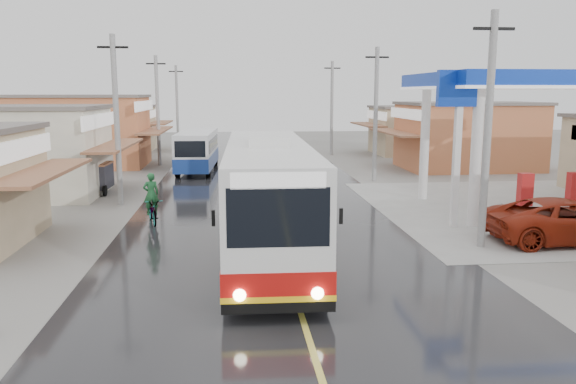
{
  "coord_description": "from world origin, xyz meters",
  "views": [
    {
      "loc": [
        -1.6,
        -18.24,
        5.33
      ],
      "look_at": [
        0.38,
        1.63,
        1.79
      ],
      "focal_mm": 35.0,
      "sensor_mm": 36.0,
      "label": 1
    }
  ],
  "objects_px": {
    "coach_bus": "(268,196)",
    "jeepney": "(567,221)",
    "second_bus": "(198,150)",
    "cyclist": "(152,207)",
    "tricycle_near": "(97,176)"
  },
  "relations": [
    {
      "from": "second_bus",
      "to": "tricycle_near",
      "type": "bearing_deg",
      "value": -117.8
    },
    {
      "from": "coach_bus",
      "to": "second_bus",
      "type": "height_order",
      "value": "coach_bus"
    },
    {
      "from": "jeepney",
      "to": "cyclist",
      "type": "xyz_separation_m",
      "value": [
        -15.28,
        4.45,
        -0.09
      ]
    },
    {
      "from": "coach_bus",
      "to": "second_bus",
      "type": "distance_m",
      "value": 20.49
    },
    {
      "from": "second_bus",
      "to": "tricycle_near",
      "type": "xyz_separation_m",
      "value": [
        -4.86,
        -8.17,
        -0.53
      ]
    },
    {
      "from": "jeepney",
      "to": "second_bus",
      "type": "bearing_deg",
      "value": 35.39
    },
    {
      "from": "cyclist",
      "to": "tricycle_near",
      "type": "distance_m",
      "value": 8.43
    },
    {
      "from": "jeepney",
      "to": "cyclist",
      "type": "distance_m",
      "value": 15.92
    },
    {
      "from": "jeepney",
      "to": "cyclist",
      "type": "relative_size",
      "value": 2.66
    },
    {
      "from": "second_bus",
      "to": "jeepney",
      "type": "relative_size",
      "value": 1.46
    },
    {
      "from": "coach_bus",
      "to": "tricycle_near",
      "type": "distance_m",
      "value": 14.68
    },
    {
      "from": "coach_bus",
      "to": "jeepney",
      "type": "height_order",
      "value": "coach_bus"
    },
    {
      "from": "jeepney",
      "to": "tricycle_near",
      "type": "bearing_deg",
      "value": 58.03
    },
    {
      "from": "tricycle_near",
      "to": "cyclist",
      "type": "bearing_deg",
      "value": -59.86
    },
    {
      "from": "second_bus",
      "to": "tricycle_near",
      "type": "relative_size",
      "value": 3.76
    }
  ]
}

